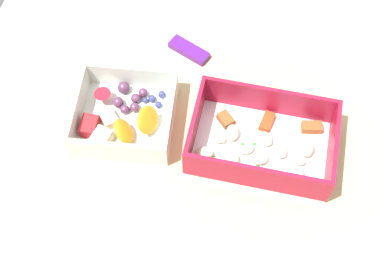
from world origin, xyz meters
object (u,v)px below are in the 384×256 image
(fruit_bowl, at_px, (123,116))
(candy_bar, at_px, (189,50))
(paper_cup_liner, at_px, (70,76))
(pasta_container, at_px, (261,142))

(fruit_bowl, relative_size, candy_bar, 2.32)
(fruit_bowl, distance_m, paper_cup_liner, 0.12)
(pasta_container, distance_m, candy_bar, 0.21)
(pasta_container, xyz_separation_m, fruit_bowl, (-0.21, 0.00, -0.00))
(fruit_bowl, xyz_separation_m, candy_bar, (0.07, 0.15, -0.01))
(fruit_bowl, relative_size, paper_cup_liner, 4.12)
(pasta_container, distance_m, paper_cup_liner, 0.32)
(pasta_container, height_order, candy_bar, pasta_container)
(pasta_container, relative_size, candy_bar, 2.96)
(paper_cup_liner, bearing_deg, fruit_bowl, -28.99)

